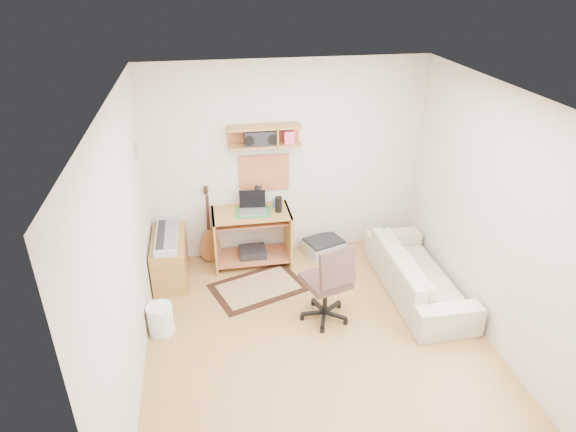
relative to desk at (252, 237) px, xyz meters
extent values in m
cube|color=#A97D46|center=(0.51, -1.73, -0.38)|extent=(3.60, 4.00, 0.01)
cube|color=white|center=(0.51, -1.73, 2.23)|extent=(3.60, 4.00, 0.01)
cube|color=beige|center=(0.51, 0.28, 0.93)|extent=(3.60, 0.01, 2.60)
cube|color=beige|center=(-1.29, -1.73, 0.93)|extent=(0.01, 4.00, 2.60)
cube|color=beige|center=(2.32, -1.73, 0.93)|extent=(0.01, 4.00, 2.60)
cube|color=#A97C3B|center=(0.21, 0.15, 1.32)|extent=(0.90, 0.25, 0.26)
cube|color=tan|center=(0.21, 0.25, 0.79)|extent=(0.64, 0.03, 0.49)
cube|color=#4C8CBF|center=(-1.27, -0.23, 1.34)|extent=(0.02, 0.20, 0.15)
cylinder|color=black|center=(0.35, -0.05, 0.48)|extent=(0.09, 0.09, 0.20)
cylinder|color=#34589C|center=(0.33, 0.10, 0.43)|extent=(0.08, 0.08, 0.11)
cube|color=black|center=(0.16, 0.15, 1.30)|extent=(0.39, 0.18, 0.20)
cube|color=#C6B785|center=(0.00, -0.62, -0.37)|extent=(1.27, 1.05, 0.01)
cube|color=#A97C3B|center=(-1.07, -0.18, -0.10)|extent=(0.40, 0.90, 0.55)
cube|color=#B2B5BA|center=(-1.07, -0.18, 0.21)|extent=(0.27, 0.85, 0.07)
cylinder|color=white|center=(-1.14, -1.24, -0.21)|extent=(0.33, 0.33, 0.34)
cube|color=#A5A8AA|center=(1.00, 0.07, -0.29)|extent=(0.60, 0.53, 0.19)
imported|color=#B9AF93|center=(1.89, -1.02, -0.01)|extent=(0.55, 1.87, 0.73)
camera|label=1|loc=(-0.51, -5.69, 3.25)|focal=31.10mm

